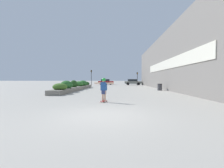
% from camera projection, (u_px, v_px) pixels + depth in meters
% --- Properties ---
extents(ground_plane, '(300.00, 300.00, 0.00)m').
position_uv_depth(ground_plane, '(102.00, 116.00, 5.95)').
color(ground_plane, '#ADA89E').
extents(building_wall_right, '(0.67, 40.02, 7.92)m').
position_uv_depth(building_wall_right, '(166.00, 61.00, 20.48)').
color(building_wall_right, gray).
rests_on(building_wall_right, ground_plane).
extents(planter_box, '(1.51, 15.30, 1.33)m').
position_uv_depth(planter_box, '(77.00, 86.00, 20.70)').
color(planter_box, slate).
rests_on(planter_box, ground_plane).
extents(skateboard, '(0.43, 0.64, 0.09)m').
position_uv_depth(skateboard, '(104.00, 101.00, 9.43)').
color(skateboard, maroon).
rests_on(skateboard, ground_plane).
extents(skateboarder, '(1.28, 0.60, 1.45)m').
position_uv_depth(skateboarder, '(104.00, 87.00, 9.40)').
color(skateboarder, tan).
rests_on(skateboarder, skateboard).
extents(trash_bin, '(0.60, 0.60, 0.87)m').
position_uv_depth(trash_bin, '(160.00, 87.00, 19.53)').
color(trash_bin, '#38383D').
rests_on(trash_bin, ground_plane).
extents(car_leftmost, '(4.46, 1.93, 1.48)m').
position_uv_depth(car_leftmost, '(168.00, 82.00, 41.47)').
color(car_leftmost, maroon).
rests_on(car_leftmost, ground_plane).
extents(car_center_left, '(4.34, 1.91, 1.50)m').
position_uv_depth(car_center_left, '(133.00, 82.00, 38.93)').
color(car_center_left, slate).
rests_on(car_center_left, ground_plane).
extents(car_center_right, '(4.21, 1.86, 1.51)m').
position_uv_depth(car_center_right, '(106.00, 82.00, 41.49)').
color(car_center_right, maroon).
rests_on(car_center_right, ground_plane).
extents(traffic_light_left, '(0.28, 0.30, 3.60)m').
position_uv_depth(traffic_light_left, '(91.00, 75.00, 34.76)').
color(traffic_light_left, black).
rests_on(traffic_light_left, ground_plane).
extents(traffic_light_right, '(0.28, 0.30, 3.09)m').
position_uv_depth(traffic_light_right, '(137.00, 76.00, 34.41)').
color(traffic_light_right, black).
rests_on(traffic_light_right, ground_plane).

